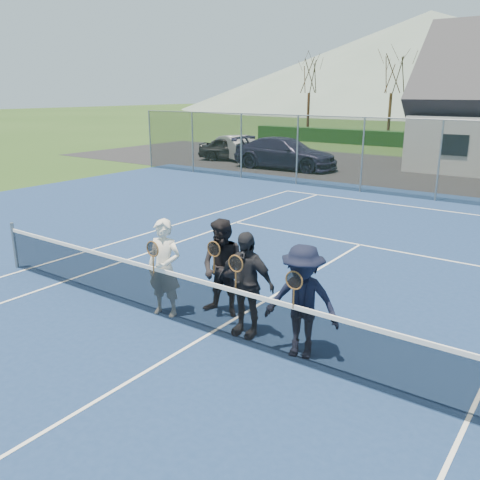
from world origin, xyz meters
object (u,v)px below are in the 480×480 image
Objects in this scene: player_a at (164,268)px; player_b at (223,268)px; car_b at (239,149)px; car_c at (285,153)px; tennis_net at (210,306)px; car_a at (233,149)px; player_c at (245,284)px; player_d at (302,302)px.

player_a is 1.07m from player_b.
car_b is 0.79× the size of car_c.
car_c reaches higher than car_b.
tennis_net is (8.87, -17.36, -0.28)m from car_c.
car_b reaches higher than tennis_net.
car_a is 2.28× the size of player_c.
player_a is 1.00× the size of player_c.
tennis_net is 6.49× the size of player_d.
car_a is at bearing 128.95° from player_d.
car_c is 20.05m from player_d.
player_a is at bearing -159.44° from car_c.
player_c is at bearing -160.45° from car_a.
player_c is (1.64, 0.22, -0.00)m from player_a.
player_d is at bearing -5.47° from player_c.
player_d reaches higher than car_a.
player_c reaches higher than car_b.
player_d is at bearing 9.31° from tennis_net.
player_c is at bearing -119.64° from car_b.
player_a is at bearing -164.24° from car_a.
player_c reaches higher than tennis_net.
car_a is at bearing 125.37° from tennis_net.
player_c is at bearing -154.76° from car_c.
player_c reaches higher than car_a.
player_b reaches higher than car_c.
player_d is at bearing -158.39° from car_a.
car_a reaches higher than tennis_net.
car_b is 21.62m from player_a.
car_a is 21.79m from player_a.
player_c is (0.47, 0.37, 0.38)m from tennis_net.
car_a is at bearing 123.10° from player_a.
player_b is at bearing 111.19° from tennis_net.
car_a is at bearing 121.71° from car_b.
car_a is 23.33m from player_d.
player_a is (11.90, -18.25, 0.22)m from car_a.
player_b is at bearing 164.89° from player_d.
car_b is 2.47× the size of player_d.
player_d reaches higher than tennis_net.
car_a is 2.28× the size of player_a.
car_a is at bearing 72.43° from car_c.
tennis_net is at bearing -7.52° from player_a.
player_c is (0.77, -0.40, 0.00)m from player_b.
player_b is (12.77, -17.63, 0.22)m from car_a.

